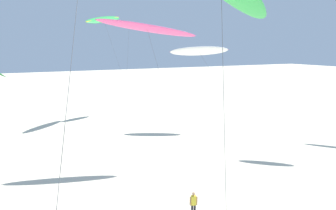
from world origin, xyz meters
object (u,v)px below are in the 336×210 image
Objects in this scene: flying_kite_6 at (147,28)px; person_foreground_walker at (194,204)px; flying_kite_0 at (129,24)px; flying_kite_1 at (104,20)px; flying_kite_3 at (199,51)px.

flying_kite_6 reaches higher than person_foreground_walker.
flying_kite_0 is 5.35m from flying_kite_1.
flying_kite_3 is at bearing -70.60° from flying_kite_0.
flying_kite_6 is at bearing -106.60° from flying_kite_0.
person_foreground_walker is at bearing -94.99° from flying_kite_6.
flying_kite_0 is 22.87m from flying_kite_6.
flying_kite_6 is (-1.85, -19.22, -2.11)m from flying_kite_1.
flying_kite_1 is 19.42m from flying_kite_6.
flying_kite_3 is 23.45m from person_foreground_walker.
flying_kite_3 reaches higher than person_foreground_walker.
flying_kite_1 reaches higher than person_foreground_walker.
flying_kite_3 is at bearing 40.15° from flying_kite_6.
flying_kite_1 is at bearing 132.33° from flying_kite_3.
flying_kite_0 is at bearing 73.40° from flying_kite_6.
flying_kite_3 is (9.09, -9.98, -4.15)m from flying_kite_1.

